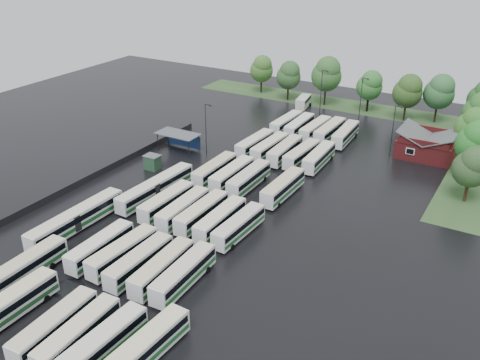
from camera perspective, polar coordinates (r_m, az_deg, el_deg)
The scene contains 56 objects.
ground at distance 77.87m, azimuth -5.76°, elevation -4.64°, with size 160.00×160.00×0.00m, color black.
brick_building at distance 104.79m, azimuth 19.27°, elevation 3.35°, with size 10.07×8.60×5.39m.
wash_shed at distance 101.89m, azimuth -6.51°, elevation 4.72°, with size 8.20×4.20×3.58m.
utility_hut at distance 95.13m, azimuth -9.32°, elevation 1.89°, with size 2.70×2.20×2.62m.
grass_strip_north at distance 130.66m, azimuth 11.89°, elevation 7.69°, with size 80.00×10.00×0.01m, color #2F4F24.
west_fence at distance 96.08m, azimuth -13.80°, elevation 1.25°, with size 0.10×50.00×1.20m, color #2D2D30.
bus_r0c0 at distance 64.80m, azimuth -23.11°, elevation -12.05°, with size 2.42×11.03×3.06m.
bus_r0c2 at distance 60.29m, azimuth -19.18°, elevation -14.50°, with size 2.82×10.85×2.99m.
bus_r0c3 at distance 58.63m, azimuth -16.89°, elevation -15.45°, with size 2.69×10.72×2.96m.
bus_r0c4 at distance 56.83m, azimuth -14.47°, elevation -16.58°, with size 2.70×10.97×3.03m.
bus_r1c0 at distance 71.54m, azimuth -14.68°, elevation -6.89°, with size 2.44×10.69×2.96m.
bus_r1c1 at distance 69.69m, azimuth -12.40°, elevation -7.53°, with size 2.76×10.98×3.03m.
bus_r1c2 at distance 67.53m, azimuth -10.69°, elevation -8.56°, with size 2.32×10.76×2.99m.
bus_r1c3 at distance 65.96m, azimuth -8.29°, elevation -9.25°, with size 2.78×10.96×3.03m.
bus_r1c4 at distance 64.61m, azimuth -6.02°, elevation -9.91°, with size 2.73×11.10×3.07m.
bus_r2c0 at distance 80.51m, azimuth -7.82°, elevation -2.32°, with size 2.50×10.92×3.03m.
bus_r2c1 at distance 78.25m, azimuth -6.08°, elevation -3.09°, with size 2.59×10.95×3.03m.
bus_r2c2 at distance 77.09m, azimuth -4.10°, elevation -3.48°, with size 2.36×10.88×3.03m.
bus_r2c3 at distance 75.21m, azimuth -2.12°, elevation -4.24°, with size 2.40×10.81×3.00m.
bus_r2c4 at distance 73.68m, azimuth -0.12°, elevation -4.94°, with size 2.57×10.61×2.94m.
bus_r3c0 at distance 90.24m, azimuth -2.70°, elevation 1.12°, with size 2.42×10.95×3.04m.
bus_r3c1 at distance 88.47m, azimuth -0.85°, elevation 0.63°, with size 2.38×11.02×3.07m.
bus_r3c2 at distance 86.99m, azimuth 0.96°, elevation 0.17°, with size 2.41×10.99×3.05m.
bus_r3c4 at distance 84.33m, azimuth 4.61°, elevation -0.77°, with size 2.48×11.15×3.10m.
bus_r4c0 at distance 101.14m, azimuth 1.60°, elevation 3.91°, with size 2.68×10.86×3.00m.
bus_r4c1 at distance 99.58m, azimuth 3.21°, elevation 3.52°, with size 2.66×10.90×3.01m.
bus_r4c2 at distance 98.15m, azimuth 4.82°, elevation 3.15°, with size 2.57×11.07×3.07m.
bus_r4c3 at distance 96.96m, azimuth 6.61°, elevation 2.74°, with size 2.78×10.81×2.98m.
bus_r4c4 at distance 96.06m, azimuth 8.43°, elevation 2.42°, with size 2.65×10.89×3.01m.
bus_r5c0 at distance 112.51m, azimuth 4.97°, elevation 6.10°, with size 2.56×10.68×2.96m.
bus_r5c1 at distance 111.02m, azimuth 6.35°, elevation 5.77°, with size 2.49×10.75×2.98m.
bus_r5c2 at distance 109.75m, azimuth 8.05°, elevation 5.44°, with size 2.67×10.78×2.98m.
bus_r5c3 at distance 108.84m, azimuth 9.55°, elevation 5.20°, with size 2.59×11.22×3.11m.
bus_r5c4 at distance 107.70m, azimuth 11.18°, elevation 4.81°, with size 2.79×10.99×3.03m.
artic_bus_west_a at distance 69.32m, azimuth -23.29°, elevation -9.47°, with size 2.74×16.07×2.97m.
artic_bus_west_b at distance 85.10m, azimuth -8.98°, elevation -0.80°, with size 2.97×16.11×2.97m.
artic_bus_west_c at distance 78.64m, azimuth -17.06°, elevation -4.00°, with size 2.47×16.50×3.06m.
minibus at distance 127.42m, azimuth 6.76°, elevation 8.30°, with size 3.16×6.31×2.63m.
tree_north_0 at distance 137.43m, azimuth 2.34°, elevation 11.79°, with size 5.84×5.84×9.67m.
tree_north_1 at distance 131.47m, azimuth 5.24°, elevation 11.10°, with size 5.91×5.91×9.78m.
tree_north_2 at distance 128.58m, azimuth 9.25°, elevation 11.13°, with size 7.08×7.08×11.73m.
tree_north_3 at distance 125.93m, azimuth 13.71°, elevation 9.81°, with size 5.88×5.86×9.71m.
tree_north_4 at distance 121.68m, azimuth 17.51°, elevation 9.07°, with size 6.35×6.35×10.52m.
tree_north_5 at distance 122.62m, azimuth 20.55°, elevation 8.84°, with size 6.54×6.54×10.83m.
tree_east_0 at distance 88.08m, azimuth 23.56°, elevation 1.32°, with size 5.67×5.63×9.33m.
tree_east_1 at distance 96.00m, azimuth 23.92°, elevation 3.75°, with size 6.43×6.43×10.65m.
tree_east_2 at distance 105.15m, azimuth 23.60°, elevation 5.34°, with size 6.01×6.01×9.95m.
lamp_post_ne at distance 101.76m, azimuth 16.08°, elevation 5.45°, with size 1.51×0.29×9.77m.
lamp_post_nw at distance 99.16m, azimuth -3.62°, elevation 5.88°, with size 1.50×0.29×9.72m.
lamp_post_back_w at distance 121.42m, azimuth 8.72°, elevation 9.54°, with size 1.59×0.31×10.34m.
lamp_post_back_e at distance 118.74m, azimuth 12.84°, elevation 8.67°, with size 1.51×0.29×9.80m.
puddle_0 at distance 67.93m, azimuth -17.88°, elevation -10.95°, with size 3.89×3.89×0.01m, color black.
puddle_1 at distance 61.55m, azimuth -12.98°, elevation -14.60°, with size 4.00×4.00×0.01m, color black.
puddle_2 at distance 84.85m, azimuth -8.23°, elevation -2.08°, with size 4.64×4.64×0.01m, color black.
puddle_3 at distance 75.07m, azimuth -4.87°, elevation -5.84°, with size 4.22×4.22×0.01m, color black.
puddle_4 at distance 59.12m, azimuth -8.35°, elevation -16.11°, with size 3.88×3.88×0.01m, color black.
Camera 1 is at (40.50, -53.77, 39.13)m, focal length 40.00 mm.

